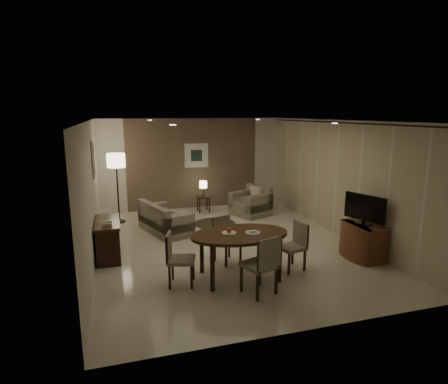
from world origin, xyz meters
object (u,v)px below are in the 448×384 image
object	(u,v)px
floor_lamp	(118,188)
chair_far	(228,240)
side_table	(203,204)
chair_near	(259,264)
tv_cabinet	(363,241)
chair_right	(291,247)
console_desk	(108,239)
dining_table	(240,255)
armchair	(251,201)
chair_left	(181,259)
sofa	(165,217)

from	to	relation	value
floor_lamp	chair_far	bearing A→B (deg)	-60.02
chair_far	side_table	size ratio (longest dim) A/B	1.94
floor_lamp	chair_near	bearing A→B (deg)	-66.54
chair_near	floor_lamp	distance (m)	5.23
tv_cabinet	chair_right	xyz separation A→B (m)	(-1.64, -0.12, 0.09)
console_desk	chair_far	distance (m)	2.42
dining_table	side_table	xyz separation A→B (m)	(0.43, 4.56, -0.18)
chair_near	dining_table	bearing A→B (deg)	-101.06
dining_table	floor_lamp	bearing A→B (deg)	115.55
console_desk	chair_near	world-z (taller)	chair_near
dining_table	tv_cabinet	bearing A→B (deg)	3.41
chair_right	armchair	bearing A→B (deg)	159.85
side_table	console_desk	bearing A→B (deg)	-132.44
chair_left	sofa	bearing A→B (deg)	14.07
tv_cabinet	chair_near	xyz separation A→B (m)	(-2.56, -0.81, 0.14)
sofa	armchair	size ratio (longest dim) A/B	1.67
chair_left	side_table	bearing A→B (deg)	-1.24
armchair	floor_lamp	xyz separation A→B (m)	(-3.60, 0.32, 0.50)
chair_far	chair_left	size ratio (longest dim) A/B	0.99
dining_table	sofa	xyz separation A→B (m)	(-0.90, 2.96, -0.04)
console_desk	chair_near	size ratio (longest dim) A/B	1.21
console_desk	floor_lamp	size ratio (longest dim) A/B	0.65
console_desk	side_table	world-z (taller)	console_desk
dining_table	side_table	world-z (taller)	dining_table
sofa	console_desk	bearing A→B (deg)	115.83
floor_lamp	console_desk	bearing A→B (deg)	-95.85
chair_right	armchair	xyz separation A→B (m)	(0.60, 3.77, -0.03)
dining_table	chair_near	size ratio (longest dim) A/B	1.75
sofa	armchair	world-z (taller)	armchair
console_desk	chair_far	bearing A→B (deg)	-23.06
chair_near	chair_far	size ratio (longest dim) A/B	1.11
chair_near	armchair	bearing A→B (deg)	-128.81
chair_left	tv_cabinet	bearing A→B (deg)	-71.09
side_table	tv_cabinet	bearing A→B (deg)	-63.11
chair_near	sofa	distance (m)	3.75
chair_left	chair_right	bearing A→B (deg)	-72.42
dining_table	chair_left	xyz separation A→B (m)	(-1.03, 0.01, 0.05)
chair_right	sofa	world-z (taller)	chair_right
side_table	chair_left	bearing A→B (deg)	-107.79
tv_cabinet	side_table	distance (m)	4.94
chair_right	armchair	distance (m)	3.81
chair_right	side_table	size ratio (longest dim) A/B	1.93
chair_near	armchair	xyz separation A→B (m)	(1.52, 4.46, -0.08)
dining_table	console_desk	bearing A→B (deg)	143.31
dining_table	chair_left	size ratio (longest dim) A/B	1.92
armchair	floor_lamp	distance (m)	3.65
armchair	tv_cabinet	bearing A→B (deg)	-6.65
chair_near	floor_lamp	size ratio (longest dim) A/B	0.54
chair_far	chair_left	world-z (taller)	chair_left
chair_right	floor_lamp	world-z (taller)	floor_lamp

